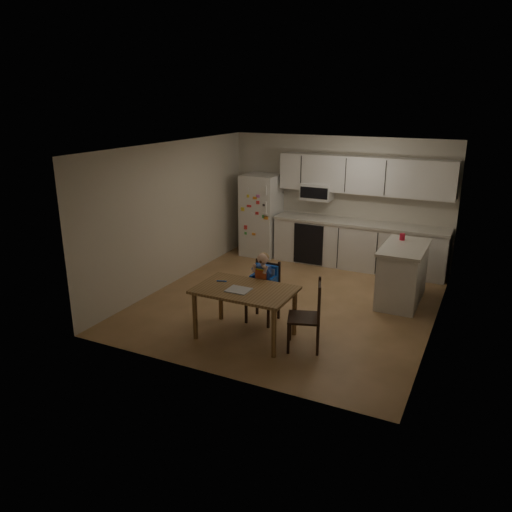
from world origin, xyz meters
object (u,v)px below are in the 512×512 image
Objects in this scene: chair_booster at (264,280)px; red_cup at (402,237)px; dining_table at (245,295)px; chair_side at (311,311)px; kitchen_island at (402,274)px; refrigerator at (261,215)px.

red_cup is at bearing 51.64° from chair_booster.
dining_table is 1.26× the size of chair_booster.
chair_side reaches higher than dining_table.
chair_side reaches higher than kitchen_island.
dining_table is (-1.61, -2.59, -0.38)m from red_cup.
chair_booster is 1.12× the size of chair_side.
kitchen_island is at bearing 44.54° from chair_booster.
refrigerator is 1.79× the size of chair_side.
chair_booster is at bearing -138.53° from chair_side.
refrigerator reaches higher than kitchen_island.
refrigerator reaches higher than chair_side.
chair_booster is (-1.71, -1.64, 0.17)m from kitchen_island.
kitchen_island is at bearing -72.11° from red_cup.
chair_side is at bearing -28.87° from chair_booster.
kitchen_island is 1.35× the size of chair_side.
red_cup is at bearing 146.20° from chair_side.
kitchen_island is at bearing 141.50° from chair_side.
chair_booster reaches higher than kitchen_island.
chair_side is at bearing -55.57° from refrigerator.
refrigerator is 1.32× the size of kitchen_island.
red_cup is 0.10× the size of chair_booster.
kitchen_island is (3.18, -1.33, -0.37)m from refrigerator.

